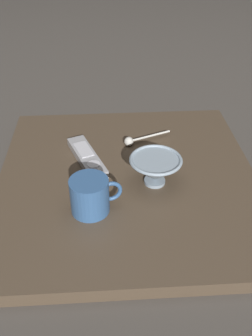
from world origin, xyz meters
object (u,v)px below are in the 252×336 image
(tv_remote_near, at_px, (87,157))
(cereal_bowl, at_px, (155,169))
(teaspoon, at_px, (133,140))
(coffee_mug, at_px, (90,195))

(tv_remote_near, bearing_deg, cereal_bowl, 148.26)
(teaspoon, distance_m, tv_remote_near, 0.14)
(cereal_bowl, distance_m, teaspoon, 0.18)
(coffee_mug, bearing_deg, cereal_bowl, -150.11)
(coffee_mug, xyz_separation_m, teaspoon, (-0.11, -0.26, -0.03))
(cereal_bowl, bearing_deg, teaspoon, -77.76)
(cereal_bowl, relative_size, tv_remote_near, 0.65)
(cereal_bowl, xyz_separation_m, coffee_mug, (0.15, 0.09, 0.00))
(coffee_mug, height_order, teaspoon, coffee_mug)
(coffee_mug, bearing_deg, teaspoon, -113.64)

